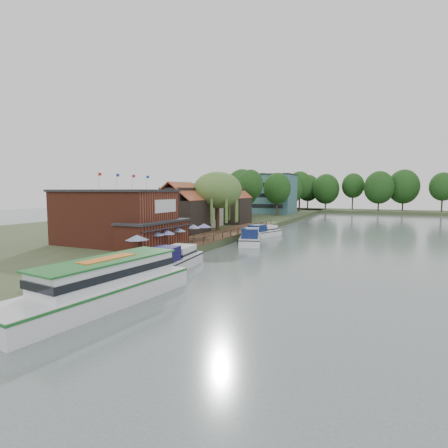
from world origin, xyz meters
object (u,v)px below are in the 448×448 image
at_px(tour_boat, 100,282).
at_px(cruiser_1, 250,235).
at_px(umbrella_0, 137,246).
at_px(cruiser_0, 173,257).
at_px(cottage_c, 231,204).
at_px(swan, 158,276).
at_px(hotel_block, 254,194).
at_px(umbrella_4, 194,233).
at_px(umbrella_1, 156,241).
at_px(umbrella_5, 204,232).
at_px(cottage_b, 194,205).
at_px(umbrella_2, 166,239).
at_px(umbrella_3, 178,236).
at_px(cottage_a, 181,208).
at_px(cruiser_2, 263,230).
at_px(willow, 217,201).
at_px(pub, 126,218).

bearing_deg(tour_boat, cruiser_1, 96.84).
relative_size(umbrella_0, cruiser_0, 0.23).
bearing_deg(cottage_c, swan, -75.04).
relative_size(hotel_block, cottage_c, 2.99).
bearing_deg(umbrella_4, umbrella_1, -90.42).
xyz_separation_m(umbrella_0, umbrella_5, (0.40, 14.18, 0.00)).
relative_size(umbrella_1, umbrella_4, 1.00).
height_order(cottage_b, umbrella_2, cottage_b).
distance_m(umbrella_0, umbrella_3, 8.43).
bearing_deg(umbrella_3, cottage_a, 120.43).
distance_m(umbrella_3, cruiser_2, 21.56).
bearing_deg(cottage_b, umbrella_0, -70.95).
height_order(willow, umbrella_0, willow).
height_order(tour_boat, swan, tour_boat).
relative_size(cottage_a, cruiser_1, 0.81).
bearing_deg(umbrella_1, willow, 97.34).
xyz_separation_m(umbrella_5, swan, (4.39, -17.24, -2.07)).
distance_m(umbrella_0, cruiser_0, 4.13).
bearing_deg(cruiser_2, umbrella_0, -78.95).
distance_m(cruiser_2, swan, 32.57).
xyz_separation_m(cottage_b, cruiser_0, (14.72, -30.52, -3.94)).
bearing_deg(umbrella_1, umbrella_2, 78.69).
bearing_deg(umbrella_5, umbrella_3, -96.64).
relative_size(umbrella_0, umbrella_3, 1.03).
bearing_deg(umbrella_3, cruiser_2, 78.09).
bearing_deg(pub, umbrella_5, 48.17).
distance_m(umbrella_1, tour_boat, 16.07).
bearing_deg(umbrella_2, hotel_block, 101.57).
relative_size(cottage_c, umbrella_5, 3.58).
height_order(cottage_a, umbrella_4, cottage_a).
relative_size(willow, cruiser_1, 0.99).
relative_size(willow, tour_boat, 0.69).
relative_size(pub, hotel_block, 0.79).
distance_m(cottage_b, umbrella_5, 20.55).
bearing_deg(umbrella_3, swan, -66.23).
distance_m(umbrella_0, umbrella_2, 5.51).
bearing_deg(umbrella_4, umbrella_3, -89.04).
relative_size(hotel_block, umbrella_4, 10.69).
xyz_separation_m(cottage_c, cruiser_0, (10.72, -39.52, -3.94)).
relative_size(cruiser_1, swan, 24.00).
relative_size(pub, umbrella_4, 8.42).
height_order(pub, cruiser_2, pub).
distance_m(cottage_a, cottage_b, 10.44).
distance_m(cottage_b, swan, 37.94).
xyz_separation_m(hotel_block, umbrella_2, (14.67, -71.67, -4.86)).
bearing_deg(tour_boat, umbrella_2, 114.59).
height_order(cottage_c, umbrella_0, cottage_c).
height_order(umbrella_2, cruiser_0, umbrella_2).
distance_m(umbrella_1, umbrella_5, 10.26).
height_order(cottage_a, umbrella_2, cottage_a).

